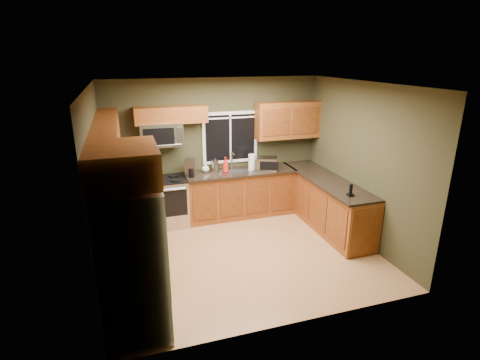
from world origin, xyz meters
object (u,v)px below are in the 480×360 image
kettle (215,165)px  microwave (161,134)px  paper_towel_roll (252,162)px  cordless_phone (350,192)px  coffee_maker (190,168)px  refrigerator (133,261)px  toaster_oven (266,164)px  soap_bottle_a (225,165)px  range (167,202)px  soap_bottle_c (205,168)px

kettle → microwave: bearing=-177.5°
paper_towel_roll → cordless_phone: 2.12m
kettle → coffee_maker: bearing=-159.8°
refrigerator → toaster_oven: (2.65, 2.67, 0.17)m
soap_bottle_a → range: bearing=-178.2°
range → microwave: microwave is taller
microwave → soap_bottle_c: 1.06m
range → coffee_maker: 0.78m
refrigerator → toaster_oven: refrigerator is taller
range → soap_bottle_c: 0.99m
coffee_maker → paper_towel_roll: paper_towel_roll is taller
microwave → range: bearing=-90.0°
soap_bottle_c → microwave: bearing=-178.8°
toaster_oven → soap_bottle_c: toaster_oven is taller
microwave → cordless_phone: (2.74, -1.96, -0.73)m
coffee_maker → refrigerator: bearing=-113.0°
coffee_maker → soap_bottle_a: (0.69, 0.05, -0.00)m
range → soap_bottle_a: bearing=1.8°
refrigerator → cordless_phone: (3.43, 0.94, 0.10)m
coffee_maker → paper_towel_roll: size_ratio=0.92×
microwave → soap_bottle_c: bearing=1.2°
soap_bottle_c → cordless_phone: 2.77m
toaster_oven → cordless_phone: bearing=-65.7°
coffee_maker → microwave: bearing=163.0°
refrigerator → coffee_maker: (1.17, 2.76, 0.19)m
microwave → soap_bottle_a: 1.34m
paper_towel_roll → soap_bottle_c: (-0.90, 0.13, -0.07)m
refrigerator → toaster_oven: bearing=45.3°
microwave → coffee_maker: size_ratio=2.39×
coffee_maker → paper_towel_roll: bearing=1.3°
coffee_maker → soap_bottle_a: size_ratio=1.08×
refrigerator → soap_bottle_c: refrigerator is taller
coffee_maker → soap_bottle_a: bearing=3.9°
coffee_maker → soap_bottle_c: (0.32, 0.16, -0.06)m
microwave → soap_bottle_a: (1.17, -0.10, -0.64)m
refrigerator → microwave: 3.10m
refrigerator → soap_bottle_a: size_ratio=6.14×
soap_bottle_a → cordless_phone: 2.44m
toaster_oven → soap_bottle_c: 1.19m
range → toaster_oven: toaster_oven is taller
toaster_oven → paper_towel_roll: size_ratio=1.45×
toaster_oven → range: bearing=177.2°
toaster_oven → paper_towel_roll: bearing=156.2°
refrigerator → range: 2.89m
range → soap_bottle_c: soap_bottle_c is taller
toaster_oven → soap_bottle_a: size_ratio=1.71×
microwave → toaster_oven: (1.96, -0.23, -0.66)m
toaster_oven → soap_bottle_a: 0.80m
refrigerator → microwave: (0.69, 2.91, 0.83)m
kettle → paper_towel_roll: (0.70, -0.16, 0.04)m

